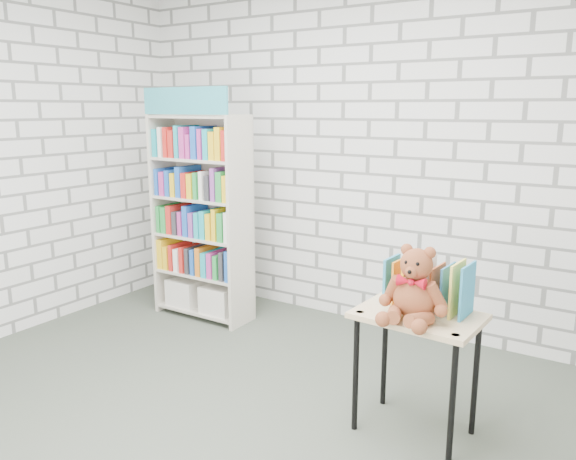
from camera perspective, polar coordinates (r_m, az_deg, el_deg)
The scene contains 6 objects.
ground at distance 3.40m, azimuth -7.70°, elevation -19.40°, with size 4.50×4.50×0.00m, color #434A3F.
room_shell at distance 2.90m, azimuth -8.73°, elevation 12.23°, with size 4.52×4.02×2.81m.
bookshelf at distance 4.80m, azimuth -8.73°, elevation 1.42°, with size 0.86×0.34×1.94m.
display_table at distance 3.16m, azimuth 13.02°, elevation -9.92°, with size 0.68×0.49×0.70m.
table_books at distance 3.17m, azimuth 13.99°, elevation -5.40°, with size 0.47×0.23×0.27m.
teddy_bear at distance 2.98m, azimuth 12.67°, elevation -6.05°, with size 0.37×0.33×0.40m.
Camera 1 is at (1.90, -2.18, 1.78)m, focal length 35.00 mm.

